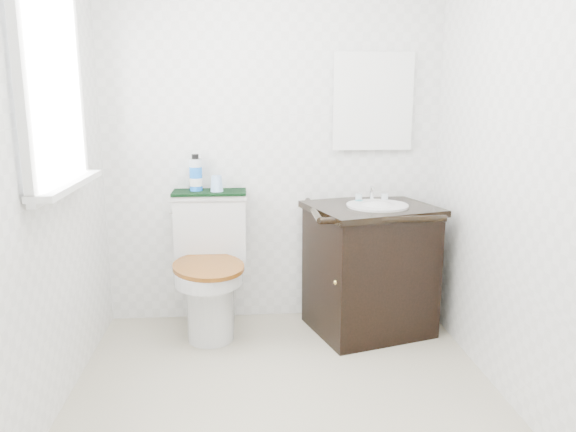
{
  "coord_description": "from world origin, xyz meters",
  "views": [
    {
      "loc": [
        -0.19,
        -2.46,
        1.5
      ],
      "look_at": [
        0.06,
        0.75,
        0.8
      ],
      "focal_mm": 35.0,
      "sensor_mm": 36.0,
      "label": 1
    }
  ],
  "objects": [
    {
      "name": "towel",
      "position": [
        -0.42,
        1.09,
        0.89
      ],
      "size": [
        0.47,
        0.22,
        0.02
      ],
      "primitive_type": "cube",
      "color": "black",
      "rests_on": "toilet"
    },
    {
      "name": "mouthwash_bottle",
      "position": [
        -0.5,
        1.11,
        1.0
      ],
      "size": [
        0.08,
        0.08,
        0.23
      ],
      "color": "blue",
      "rests_on": "towel"
    },
    {
      "name": "wall_left",
      "position": [
        -1.1,
        0.0,
        1.2
      ],
      "size": [
        0.0,
        2.4,
        2.4
      ],
      "primitive_type": "plane",
      "rotation": [
        1.57,
        0.0,
        1.57
      ],
      "color": "white",
      "rests_on": "ground"
    },
    {
      "name": "trash_bin",
      "position": [
        0.45,
        0.99,
        0.13
      ],
      "size": [
        0.21,
        0.18,
        0.26
      ],
      "color": "white",
      "rests_on": "floor"
    },
    {
      "name": "window",
      "position": [
        -1.07,
        0.25,
        1.55
      ],
      "size": [
        0.02,
        0.7,
        0.9
      ],
      "primitive_type": "cube",
      "color": "white",
      "rests_on": "wall_left"
    },
    {
      "name": "toilet",
      "position": [
        -0.42,
        0.96,
        0.38
      ],
      "size": [
        0.52,
        0.69,
        0.88
      ],
      "color": "silver",
      "rests_on": "floor"
    },
    {
      "name": "cup",
      "position": [
        -0.37,
        1.07,
        0.94
      ],
      "size": [
        0.08,
        0.08,
        0.1
      ],
      "primitive_type": "cone",
      "color": "#99C2FB",
      "rests_on": "towel"
    },
    {
      "name": "wall_right",
      "position": [
        1.1,
        0.0,
        1.2
      ],
      "size": [
        0.0,
        2.4,
        2.4
      ],
      "primitive_type": "plane",
      "rotation": [
        1.57,
        0.0,
        -1.57
      ],
      "color": "white",
      "rests_on": "ground"
    },
    {
      "name": "floor",
      "position": [
        0.0,
        0.0,
        0.0
      ],
      "size": [
        2.4,
        2.4,
        0.0
      ],
      "primitive_type": "plane",
      "color": "#B1A78E",
      "rests_on": "ground"
    },
    {
      "name": "mirror",
      "position": [
        0.65,
        1.18,
        1.45
      ],
      "size": [
        0.5,
        0.02,
        0.6
      ],
      "primitive_type": "cube",
      "color": "silver",
      "rests_on": "wall_back"
    },
    {
      "name": "wall_front",
      "position": [
        0.0,
        -1.2,
        1.2
      ],
      "size": [
        2.4,
        0.0,
        2.4
      ],
      "primitive_type": "plane",
      "rotation": [
        -1.57,
        0.0,
        0.0
      ],
      "color": "white",
      "rests_on": "ground"
    },
    {
      "name": "vanity",
      "position": [
        0.6,
        0.9,
        0.43
      ],
      "size": [
        0.88,
        0.81,
        0.92
      ],
      "color": "black",
      "rests_on": "floor"
    },
    {
      "name": "soap_bar",
      "position": [
        0.54,
        1.01,
        0.83
      ],
      "size": [
        0.07,
        0.04,
        0.02
      ],
      "primitive_type": "ellipsoid",
      "color": "#186E77",
      "rests_on": "vanity"
    },
    {
      "name": "wall_back",
      "position": [
        0.0,
        1.2,
        1.2
      ],
      "size": [
        2.4,
        0.0,
        2.4
      ],
      "primitive_type": "plane",
      "rotation": [
        1.57,
        0.0,
        0.0
      ],
      "color": "white",
      "rests_on": "ground"
    }
  ]
}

